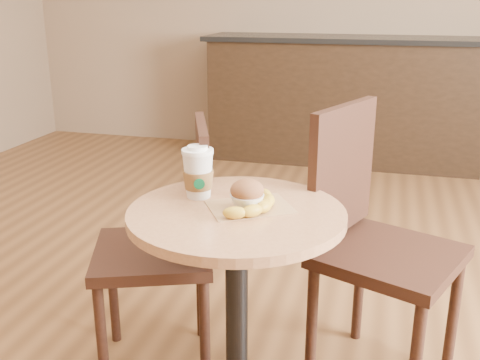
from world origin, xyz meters
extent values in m
cylinder|color=black|center=(-0.03, -0.09, 0.38)|extent=(0.07, 0.07, 0.72)
cylinder|color=#AF7950|center=(-0.03, -0.09, 0.73)|extent=(0.65, 0.65, 0.03)
cube|color=black|center=(-0.40, 0.12, 0.47)|extent=(0.54, 0.54, 0.04)
cylinder|color=black|center=(-0.63, 0.22, 0.23)|extent=(0.04, 0.04, 0.47)
cylinder|color=black|center=(-0.51, -0.11, 0.23)|extent=(0.04, 0.04, 0.47)
cylinder|color=black|center=(-0.30, 0.35, 0.23)|extent=(0.04, 0.04, 0.47)
cylinder|color=black|center=(-0.18, 0.02, 0.23)|extent=(0.04, 0.04, 0.47)
cube|color=black|center=(-0.23, 0.19, 0.72)|extent=(0.17, 0.38, 0.43)
cube|color=black|center=(0.42, 0.25, 0.50)|extent=(0.58, 0.58, 0.04)
cylinder|color=black|center=(0.67, 0.35, 0.25)|extent=(0.04, 0.04, 0.50)
cylinder|color=black|center=(0.18, 0.15, 0.25)|extent=(0.04, 0.04, 0.50)
cylinder|color=black|center=(0.32, 0.49, 0.25)|extent=(0.04, 0.04, 0.50)
cube|color=black|center=(0.24, 0.32, 0.77)|extent=(0.19, 0.40, 0.46)
cube|color=black|center=(0.00, 3.18, 0.50)|extent=(2.20, 0.60, 1.00)
cube|color=black|center=(0.00, 3.18, 1.02)|extent=(2.30, 0.65, 0.04)
cube|color=#A3794E|center=(0.00, -0.06, 0.75)|extent=(0.30, 0.28, 0.00)
cylinder|color=white|center=(-0.18, -0.01, 0.90)|extent=(0.10, 0.10, 0.01)
cylinder|color=white|center=(-0.18, -0.01, 0.91)|extent=(0.06, 0.06, 0.01)
cylinder|color=#074E2A|center=(-0.16, -0.06, 0.81)|extent=(0.03, 0.01, 0.03)
ellipsoid|color=brown|center=(0.00, -0.08, 0.81)|extent=(0.10, 0.10, 0.06)
ellipsoid|color=beige|center=(0.00, -0.08, 0.83)|extent=(0.04, 0.04, 0.02)
camera|label=1|loc=(0.38, -1.58, 1.35)|focal=42.00mm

